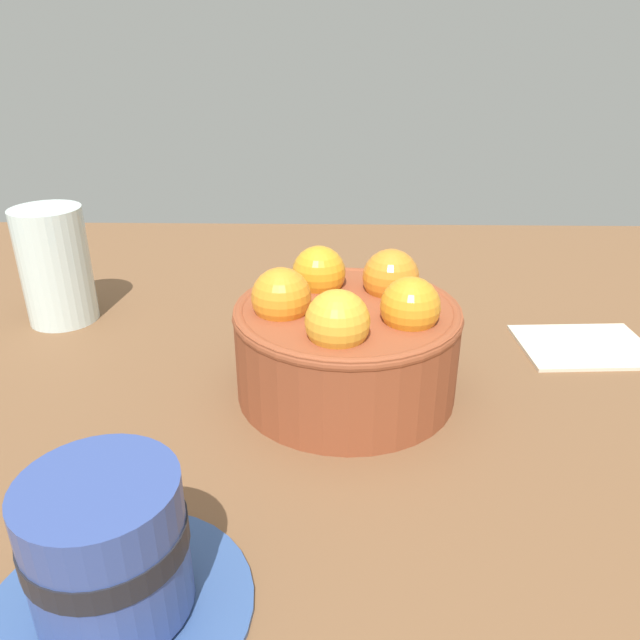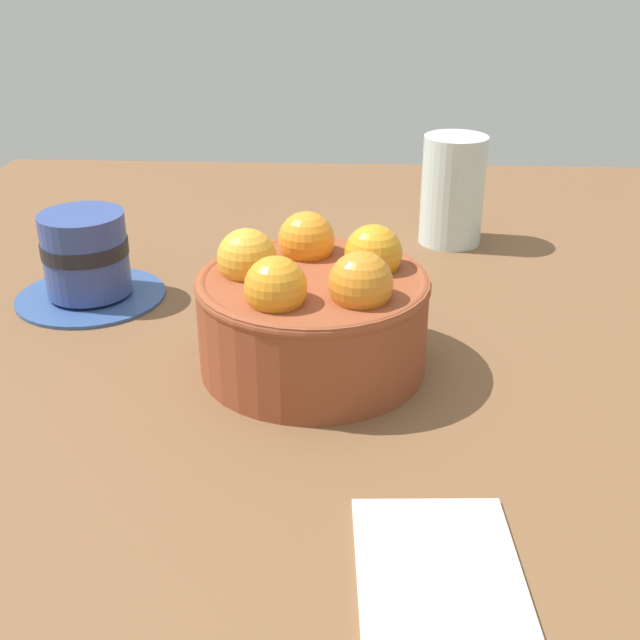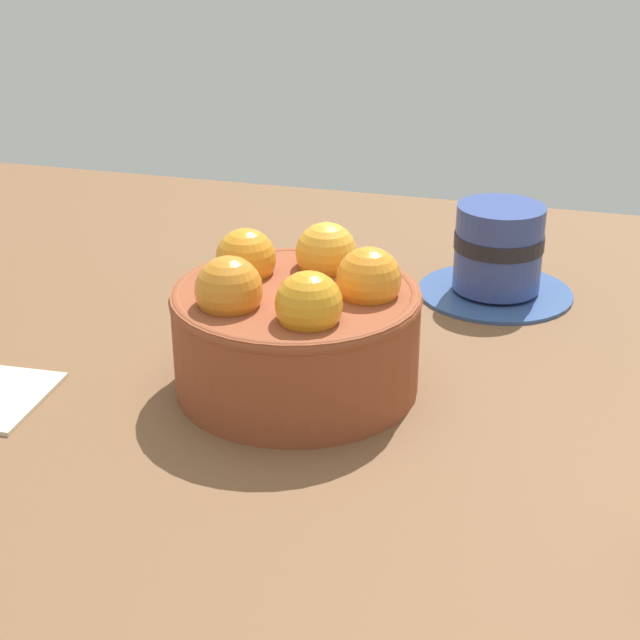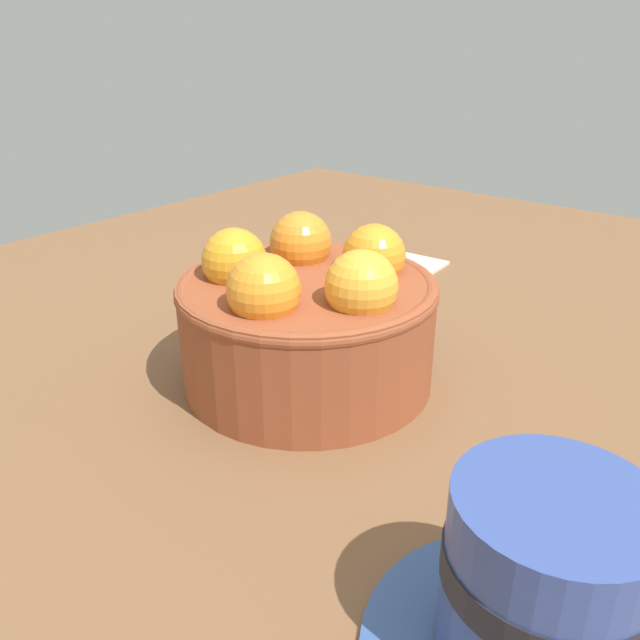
% 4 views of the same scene
% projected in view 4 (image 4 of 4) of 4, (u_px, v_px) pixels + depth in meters
% --- Properties ---
extents(ground_plane, '(1.11, 0.89, 0.03)m').
position_uv_depth(ground_plane, '(308.00, 400.00, 0.43)').
color(ground_plane, brown).
extents(terracotta_bowl, '(0.16, 0.16, 0.10)m').
position_uv_depth(terracotta_bowl, '(307.00, 317.00, 0.41)').
color(terracotta_bowl, brown).
rests_on(terracotta_bowl, ground_plane).
extents(coffee_cup, '(0.13, 0.13, 0.08)m').
position_uv_depth(coffee_cup, '(543.00, 592.00, 0.22)').
color(coffee_cup, '#324F88').
rests_on(coffee_cup, ground_plane).
extents(folded_napkin, '(0.11, 0.09, 0.01)m').
position_uv_depth(folded_napkin, '(386.00, 268.00, 0.61)').
color(folded_napkin, beige).
rests_on(folded_napkin, ground_plane).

